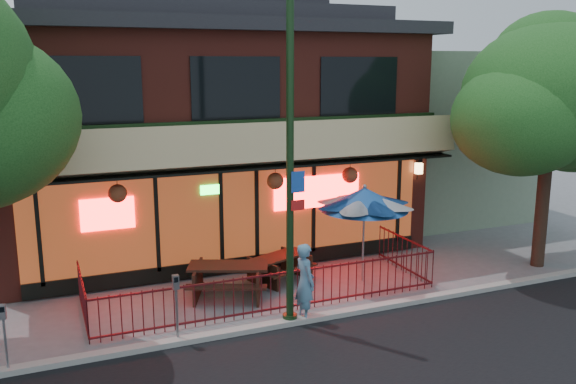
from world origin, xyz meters
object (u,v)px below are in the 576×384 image
object	(u,v)px
street_tree_right	(551,89)
parking_meter_far	(4,327)
pedestrian	(305,282)
street_light	(290,184)
picnic_table_left	(228,276)
picnic_table_right	(280,264)
patio_umbrella	(364,199)
parking_meter_near	(176,297)

from	to	relation	value
street_tree_right	parking_meter_far	size ratio (longest dim) A/B	5.15
parking_meter_far	pedestrian	bearing A→B (deg)	1.23
street_light	parking_meter_far	world-z (taller)	street_light
street_tree_right	picnic_table_left	distance (m)	9.94
picnic_table_right	street_light	bearing A→B (deg)	-107.08
street_light	picnic_table_right	world-z (taller)	street_light
street_light	street_tree_right	size ratio (longest dim) A/B	1.00
patio_umbrella	pedestrian	xyz separation A→B (m)	(-2.42, -1.68, -1.33)
pedestrian	parking_meter_far	world-z (taller)	pedestrian
patio_umbrella	parking_meter_near	bearing A→B (deg)	-161.92
picnic_table_left	parking_meter_near	world-z (taller)	parking_meter_near
parking_meter_near	street_tree_right	bearing A→B (deg)	5.34
picnic_table_right	parking_meter_near	xyz separation A→B (m)	(-3.30, -2.59, 0.54)
patio_umbrella	parking_meter_near	size ratio (longest dim) A/B	1.78
picnic_table_left	picnic_table_right	bearing A→B (deg)	20.56
pedestrian	parking_meter_near	world-z (taller)	pedestrian
pedestrian	parking_meter_far	size ratio (longest dim) A/B	1.29
street_light	picnic_table_left	bearing A→B (deg)	111.89
street_light	pedestrian	xyz separation A→B (m)	(0.38, 0.05, -2.27)
street_tree_right	pedestrian	xyz separation A→B (m)	(-7.66, -0.94, -4.07)
street_tree_right	parking_meter_far	bearing A→B (deg)	-175.56
picnic_table_left	picnic_table_right	size ratio (longest dim) A/B	1.20
pedestrian	parking_meter_near	size ratio (longest dim) A/B	1.21
picnic_table_right	picnic_table_left	bearing A→B (deg)	-159.44
picnic_table_left	parking_meter_near	bearing A→B (deg)	-130.50
picnic_table_right	parking_meter_far	distance (m)	7.04
picnic_table_left	picnic_table_right	world-z (taller)	picnic_table_left
street_tree_right	street_light	bearing A→B (deg)	-172.99
street_light	picnic_table_left	size ratio (longest dim) A/B	2.98
picnic_table_right	parking_meter_near	size ratio (longest dim) A/B	1.34
picnic_table_left	patio_umbrella	size ratio (longest dim) A/B	0.90
picnic_table_left	patio_umbrella	world-z (taller)	patio_umbrella
picnic_table_left	pedestrian	distance (m)	2.30
picnic_table_right	parking_meter_far	bearing A→B (deg)	-157.61
pedestrian	street_tree_right	bearing A→B (deg)	-86.57
picnic_table_left	parking_meter_far	distance (m)	5.33
picnic_table_right	pedestrian	world-z (taller)	pedestrian
street_light	picnic_table_left	xyz separation A→B (m)	(-0.80, 2.00, -2.61)
street_tree_right	pedestrian	size ratio (longest dim) A/B	3.98
street_tree_right	picnic_table_left	size ratio (longest dim) A/B	2.99
street_light	parking_meter_far	distance (m)	6.11
street_tree_right	parking_meter_near	world-z (taller)	street_tree_right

